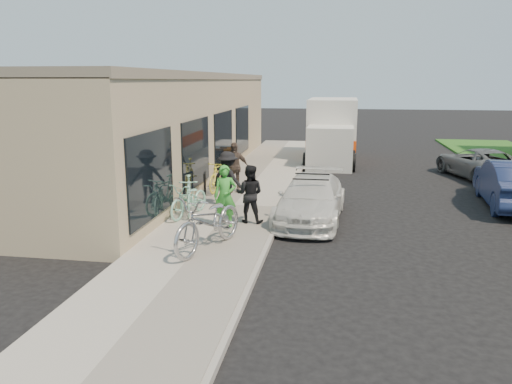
{
  "coord_description": "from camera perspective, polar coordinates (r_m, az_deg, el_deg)",
  "views": [
    {
      "loc": [
        1.15,
        -11.75,
        3.95
      ],
      "look_at": [
        -0.97,
        0.95,
        1.05
      ],
      "focal_mm": 35.0,
      "sensor_mm": 36.0,
      "label": 1
    }
  ],
  "objects": [
    {
      "name": "cruiser_bike_b",
      "position": [
        14.28,
        -7.64,
        -0.81
      ],
      "size": [
        1.09,
        1.97,
        0.98
      ],
      "primitive_type": "imported",
      "rotation": [
        0.0,
        0.0,
        -0.25
      ],
      "color": "#8BCFB5",
      "rests_on": "sidewalk"
    },
    {
      "name": "tandem_bike",
      "position": [
        11.38,
        -5.36,
        -3.37
      ],
      "size": [
        1.67,
        2.67,
        1.32
      ],
      "primitive_type": "imported",
      "rotation": [
        0.0,
        0.0,
        -0.34
      ],
      "color": "#ACACAE",
      "rests_on": "sidewalk"
    },
    {
      "name": "moving_truck",
      "position": [
        25.09,
        8.67,
        6.59
      ],
      "size": [
        2.4,
        6.21,
        3.04
      ],
      "rotation": [
        0.0,
        0.0,
        -0.01
      ],
      "color": "silver",
      "rests_on": "ground"
    },
    {
      "name": "far_car_blue",
      "position": [
        17.69,
        27.24,
        0.87
      ],
      "size": [
        1.99,
        4.71,
        1.51
      ],
      "primitive_type": "imported",
      "rotation": [
        0.0,
        0.0,
        3.06
      ],
      "color": "#19254D",
      "rests_on": "ground"
    },
    {
      "name": "sedan_silver",
      "position": [
        15.75,
        7.01,
        -0.01
      ],
      "size": [
        1.45,
        3.09,
        1.02
      ],
      "primitive_type": "imported",
      "rotation": [
        0.0,
        0.0,
        0.08
      ],
      "color": "#9A999E",
      "rests_on": "ground"
    },
    {
      "name": "storefront",
      "position": [
        20.82,
        -8.51,
        7.52
      ],
      "size": [
        3.6,
        20.0,
        4.22
      ],
      "color": "tan",
      "rests_on": "ground"
    },
    {
      "name": "sandwich_board",
      "position": [
        20.67,
        -3.32,
        3.6
      ],
      "size": [
        0.78,
        0.78,
        1.06
      ],
      "rotation": [
        0.0,
        0.0,
        0.23
      ],
      "color": "black",
      "rests_on": "sidewalk"
    },
    {
      "name": "bike_rack",
      "position": [
        16.53,
        -5.88,
        1.1
      ],
      "size": [
        0.17,
        0.57,
        0.82
      ],
      "rotation": [
        0.0,
        0.0,
        0.22
      ],
      "color": "black",
      "rests_on": "sidewalk"
    },
    {
      "name": "bystander_b",
      "position": [
        17.21,
        -2.54,
        2.85
      ],
      "size": [
        1.08,
        0.64,
        1.73
      ],
      "primitive_type": "imported",
      "rotation": [
        0.0,
        0.0,
        0.23
      ],
      "color": "#504239",
      "rests_on": "sidewalk"
    },
    {
      "name": "ground",
      "position": [
        12.44,
        3.7,
        -5.84
      ],
      "size": [
        120.0,
        120.0,
        0.0
      ],
      "primitive_type": "plane",
      "color": "black",
      "rests_on": "ground"
    },
    {
      "name": "man_standing",
      "position": [
        13.47,
        -0.75,
        -0.21
      ],
      "size": [
        0.8,
        0.64,
        1.58
      ],
      "primitive_type": "imported",
      "rotation": [
        0.0,
        0.0,
        3.09
      ],
      "color": "black",
      "rests_on": "sidewalk"
    },
    {
      "name": "woman_rider",
      "position": [
        13.11,
        -3.55,
        -0.47
      ],
      "size": [
        0.64,
        0.47,
        1.64
      ],
      "primitive_type": "imported",
      "rotation": [
        0.0,
        0.0,
        0.13
      ],
      "color": "green",
      "rests_on": "sidewalk"
    },
    {
      "name": "sidewalk",
      "position": [
        15.57,
        -2.51,
        -1.73
      ],
      "size": [
        3.0,
        34.0,
        0.15
      ],
      "primitive_type": "cube",
      "color": "#A09B90",
      "rests_on": "ground"
    },
    {
      "name": "cruiser_bike_a",
      "position": [
        14.55,
        -7.68,
        -0.35
      ],
      "size": [
        0.99,
        1.88,
        1.09
      ],
      "primitive_type": "imported",
      "rotation": [
        0.0,
        0.0,
        0.28
      ],
      "color": "#8BCFB5",
      "rests_on": "sidewalk"
    },
    {
      "name": "far_car_gray",
      "position": [
        22.42,
        24.14,
        3.03
      ],
      "size": [
        3.23,
        4.85,
        1.24
      ],
      "primitive_type": "imported",
      "rotation": [
        0.0,
        0.0,
        3.43
      ],
      "color": "#585A5D",
      "rests_on": "ground"
    },
    {
      "name": "cruiser_bike_c",
      "position": [
        17.4,
        -4.18,
        1.88
      ],
      "size": [
        0.78,
        1.87,
        1.09
      ],
      "primitive_type": "imported",
      "rotation": [
        0.0,
        0.0,
        -0.15
      ],
      "color": "yellow",
      "rests_on": "sidewalk"
    },
    {
      "name": "bystander_a",
      "position": [
        15.24,
        -3.25,
        1.5
      ],
      "size": [
        1.26,
        1.06,
        1.69
      ],
      "primitive_type": "imported",
      "rotation": [
        0.0,
        0.0,
        2.66
      ],
      "color": "black",
      "rests_on": "sidewalk"
    },
    {
      "name": "sedan_white",
      "position": [
        14.32,
        6.32,
        -0.79
      ],
      "size": [
        2.05,
        4.45,
        1.3
      ],
      "rotation": [
        0.0,
        0.0,
        -0.07
      ],
      "color": "silver",
      "rests_on": "ground"
    },
    {
      "name": "curb",
      "position": [
        15.33,
        3.17,
        -2.0
      ],
      "size": [
        0.12,
        34.0,
        0.13
      ],
      "primitive_type": "cube",
      "color": "gray",
      "rests_on": "ground"
    }
  ]
}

